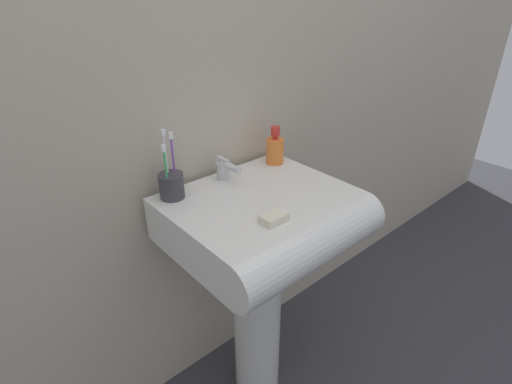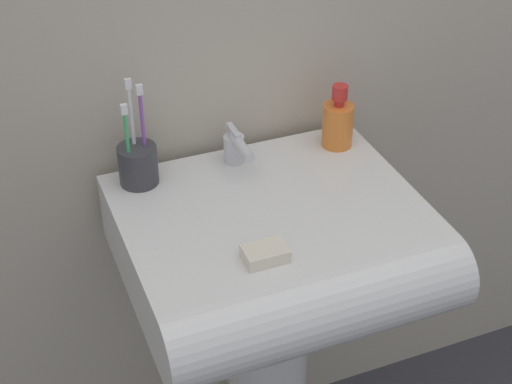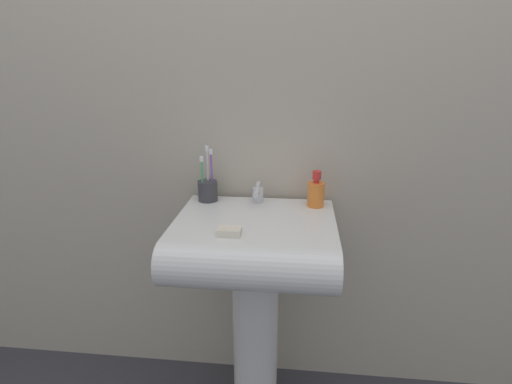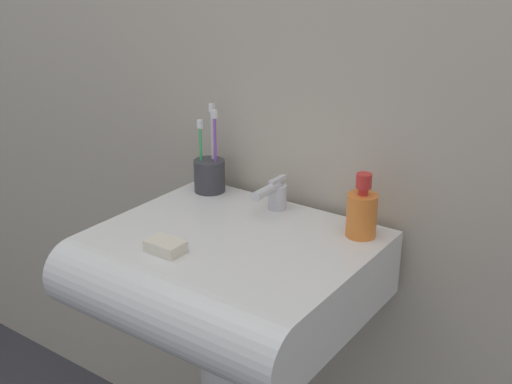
# 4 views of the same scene
# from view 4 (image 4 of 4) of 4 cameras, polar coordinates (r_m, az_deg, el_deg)

# --- Properties ---
(wall_back) EXTENTS (5.00, 0.05, 2.40)m
(wall_back) POSITION_cam_4_polar(r_m,az_deg,el_deg) (1.44, 4.45, 12.29)
(wall_back) COLOR #B7AD99
(wall_back) RESTS_ON ground
(sink_basin) EXTENTS (0.55, 0.50, 0.14)m
(sink_basin) POSITION_cam_4_polar(r_m,az_deg,el_deg) (1.33, -3.07, -7.41)
(sink_basin) COLOR white
(sink_basin) RESTS_ON sink_pedestal
(faucet) EXTENTS (0.04, 0.12, 0.07)m
(faucet) POSITION_cam_4_polar(r_m,az_deg,el_deg) (1.44, 1.65, -0.21)
(faucet) COLOR silver
(faucet) RESTS_ON sink_basin
(toothbrush_cup) EXTENTS (0.08, 0.08, 0.21)m
(toothbrush_cup) POSITION_cam_4_polar(r_m,az_deg,el_deg) (1.55, -4.15, 1.62)
(toothbrush_cup) COLOR #38383D
(toothbrush_cup) RESTS_ON sink_basin
(soap_bottle) EXTENTS (0.06, 0.06, 0.14)m
(soap_bottle) POSITION_cam_4_polar(r_m,az_deg,el_deg) (1.33, 9.39, -1.80)
(soap_bottle) COLOR orange
(soap_bottle) RESTS_ON sink_basin
(bar_soap) EXTENTS (0.07, 0.05, 0.02)m
(bar_soap) POSITION_cam_4_polar(r_m,az_deg,el_deg) (1.27, -8.05, -4.81)
(bar_soap) COLOR silver
(bar_soap) RESTS_ON sink_basin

